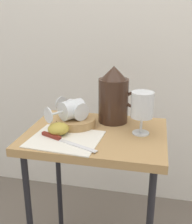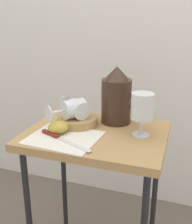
% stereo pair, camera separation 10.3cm
% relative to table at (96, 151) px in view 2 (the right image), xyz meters
% --- Properties ---
extents(curtain_drape, '(2.40, 0.03, 1.86)m').
position_rel_table_xyz_m(curtain_drape, '(0.00, 0.62, 0.32)').
color(curtain_drape, silver).
rests_on(curtain_drape, ground_plane).
extents(table, '(0.53, 0.41, 0.69)m').
position_rel_table_xyz_m(table, '(0.00, 0.00, 0.00)').
color(table, '#AD8451').
rests_on(table, ground_plane).
extents(linen_napkin, '(0.26, 0.23, 0.00)m').
position_rel_table_xyz_m(linen_napkin, '(-0.09, -0.09, 0.08)').
color(linen_napkin, silver).
rests_on(linen_napkin, table).
extents(basket_tray, '(0.16, 0.16, 0.03)m').
position_rel_table_xyz_m(basket_tray, '(-0.09, 0.04, 0.10)').
color(basket_tray, '#AD8451').
rests_on(basket_tray, table).
extents(pitcher, '(0.17, 0.12, 0.23)m').
position_rel_table_xyz_m(pitcher, '(0.05, 0.12, 0.18)').
color(pitcher, '#382319').
rests_on(pitcher, table).
extents(wine_glass_upright, '(0.08, 0.08, 0.16)m').
position_rel_table_xyz_m(wine_glass_upright, '(0.17, 0.02, 0.19)').
color(wine_glass_upright, silver).
rests_on(wine_glass_upright, table).
extents(wine_glass_tipped_near, '(0.15, 0.16, 0.08)m').
position_rel_table_xyz_m(wine_glass_tipped_near, '(-0.11, 0.03, 0.15)').
color(wine_glass_tipped_near, silver).
rests_on(wine_glass_tipped_near, basket_tray).
extents(wine_glass_tipped_far, '(0.15, 0.14, 0.07)m').
position_rel_table_xyz_m(wine_glass_tipped_far, '(-0.09, 0.04, 0.15)').
color(wine_glass_tipped_far, silver).
rests_on(wine_glass_tipped_far, basket_tray).
extents(apple_half_left, '(0.08, 0.08, 0.04)m').
position_rel_table_xyz_m(apple_half_left, '(-0.13, -0.06, 0.11)').
color(apple_half_left, '#B29938').
rests_on(apple_half_left, linen_napkin).
extents(knife, '(0.23, 0.11, 0.01)m').
position_rel_table_xyz_m(knife, '(-0.11, -0.11, 0.09)').
color(knife, silver).
rests_on(knife, linen_napkin).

